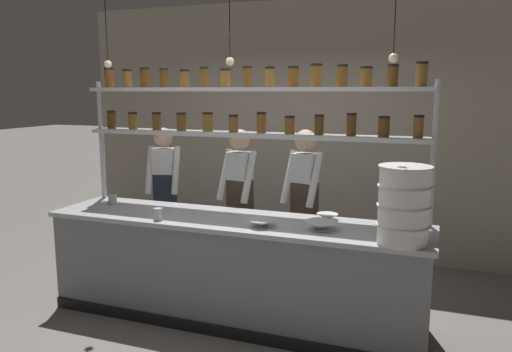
{
  "coord_description": "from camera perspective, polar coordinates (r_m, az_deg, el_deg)",
  "views": [
    {
      "loc": [
        1.65,
        -3.87,
        2.02
      ],
      "look_at": [
        0.13,
        0.2,
        1.27
      ],
      "focal_mm": 35.0,
      "sensor_mm": 36.0,
      "label": 1
    }
  ],
  "objects": [
    {
      "name": "prep_counter",
      "position": [
        4.49,
        -2.53,
        -10.59
      ],
      "size": [
        3.36,
        0.76,
        0.92
      ],
      "color": "gray",
      "rests_on": "ground_plane"
    },
    {
      "name": "chef_right",
      "position": [
        4.9,
        5.52,
        -2.9
      ],
      "size": [
        0.41,
        0.34,
        1.65
      ],
      "rotation": [
        0.0,
        0.0,
        -0.29
      ],
      "color": "black",
      "rests_on": "ground_plane"
    },
    {
      "name": "serving_cup_by_board",
      "position": [
        4.36,
        -11.13,
        -4.3
      ],
      "size": [
        0.07,
        0.07,
        0.1
      ],
      "color": "#B2B7BC",
      "rests_on": "prep_counter"
    },
    {
      "name": "prep_bowl_center_front",
      "position": [
        4.08,
        0.68,
        -5.43
      ],
      "size": [
        0.22,
        0.22,
        0.06
      ],
      "color": "silver",
      "rests_on": "prep_counter"
    },
    {
      "name": "chef_center",
      "position": [
        5.08,
        -1.87,
        -2.52
      ],
      "size": [
        0.4,
        0.33,
        1.64
      ],
      "rotation": [
        0.0,
        0.0,
        -0.21
      ],
      "color": "black",
      "rests_on": "ground_plane"
    },
    {
      "name": "serving_cup_front",
      "position": [
        5.05,
        -16.06,
        -2.64
      ],
      "size": [
        0.08,
        0.08,
        0.09
      ],
      "color": "#B2B7BC",
      "rests_on": "prep_counter"
    },
    {
      "name": "spice_shelf_unit",
      "position": [
        4.52,
        -0.94,
        7.19
      ],
      "size": [
        3.24,
        0.28,
        2.24
      ],
      "color": "#B7BABF",
      "rests_on": "ground_plane"
    },
    {
      "name": "pendant_light_row",
      "position": [
        4.21,
        -2.57,
        13.62
      ],
      "size": [
        2.58,
        0.07,
        0.82
      ],
      "color": "black"
    },
    {
      "name": "prep_bowl_near_left",
      "position": [
        4.35,
        8.15,
        -4.63
      ],
      "size": [
        0.19,
        0.19,
        0.05
      ],
      "color": "white",
      "rests_on": "prep_counter"
    },
    {
      "name": "ground_plane",
      "position": [
        4.67,
        -2.48,
        -15.88
      ],
      "size": [
        40.0,
        40.0,
        0.0
      ],
      "primitive_type": "plane",
      "color": "slate"
    },
    {
      "name": "chef_left",
      "position": [
        5.59,
        -10.37,
        -1.65
      ],
      "size": [
        0.41,
        0.33,
        1.62
      ],
      "rotation": [
        0.0,
        0.0,
        0.25
      ],
      "color": "black",
      "rests_on": "ground_plane"
    },
    {
      "name": "container_stack",
      "position": [
        3.74,
        16.53,
        -3.19
      ],
      "size": [
        0.38,
        0.38,
        0.57
      ],
      "color": "white",
      "rests_on": "prep_counter"
    },
    {
      "name": "back_wall",
      "position": [
        6.22,
        5.0,
        5.34
      ],
      "size": [
        5.76,
        0.12,
        3.09
      ],
      "primitive_type": "cube",
      "color": "#9E9384",
      "rests_on": "ground_plane"
    },
    {
      "name": "prep_bowl_center_back",
      "position": [
        4.02,
        7.42,
        -5.66
      ],
      "size": [
        0.26,
        0.26,
        0.07
      ],
      "color": "silver",
      "rests_on": "prep_counter"
    }
  ]
}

